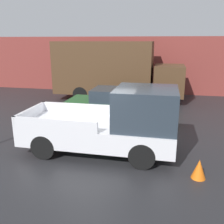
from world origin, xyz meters
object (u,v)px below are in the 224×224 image
object	(u,v)px
car	(119,103)
delivery_truck	(113,70)
pickup_truck	(114,123)
traffic_cone	(199,169)

from	to	relation	value
car	delivery_truck	xyz separation A→B (m)	(-1.15, 4.05, 1.15)
pickup_truck	delivery_truck	distance (m)	8.02
pickup_truck	delivery_truck	size ratio (longest dim) A/B	0.64
pickup_truck	car	distance (m)	3.78
car	traffic_cone	world-z (taller)	car
pickup_truck	traffic_cone	xyz separation A→B (m)	(2.59, -1.16, -0.75)
car	traffic_cone	distance (m)	5.84
pickup_truck	delivery_truck	world-z (taller)	delivery_truck
car	pickup_truck	bearing A→B (deg)	-81.58
pickup_truck	car	world-z (taller)	pickup_truck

